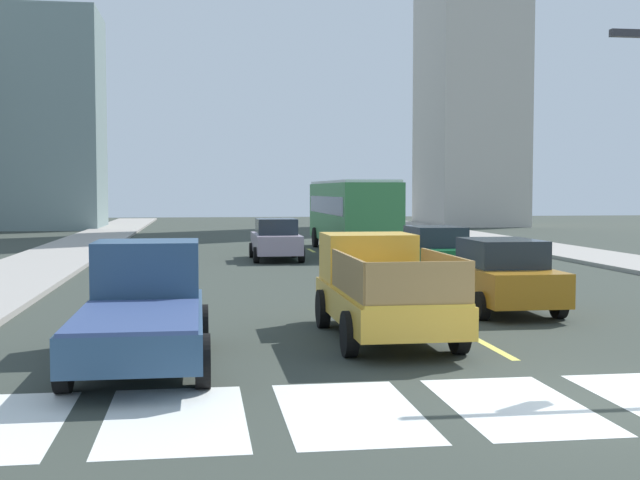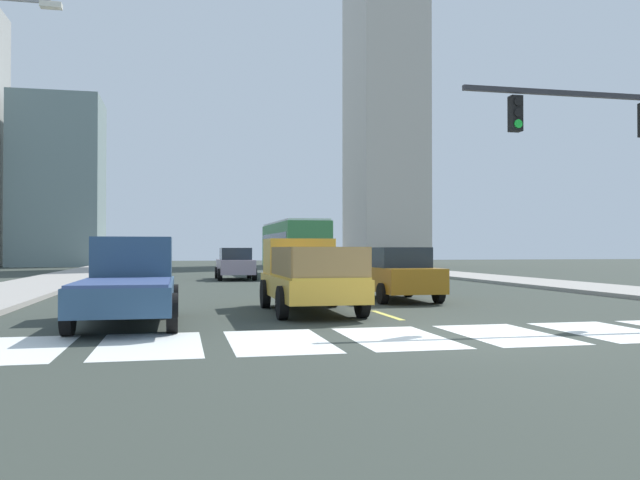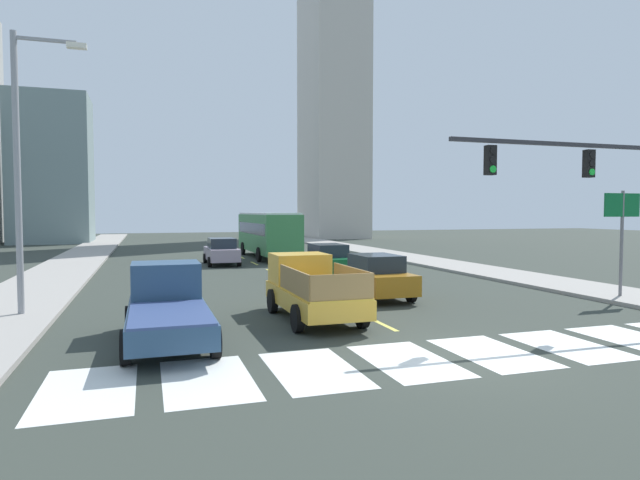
{
  "view_description": "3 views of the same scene",
  "coord_description": "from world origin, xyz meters",
  "px_view_note": "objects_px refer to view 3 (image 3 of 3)",
  "views": [
    {
      "loc": [
        -5.27,
        -10.52,
        2.87
      ],
      "look_at": [
        -1.27,
        17.25,
        1.2
      ],
      "focal_mm": 46.9,
      "sensor_mm": 36.0,
      "label": 1
    },
    {
      "loc": [
        -5.1,
        -11.67,
        1.68
      ],
      "look_at": [
        1.01,
        16.65,
        2.06
      ],
      "focal_mm": 36.51,
      "sensor_mm": 36.0,
      "label": 2
    },
    {
      "loc": [
        -6.72,
        -10.84,
        3.38
      ],
      "look_at": [
        1.47,
        14.47,
        1.99
      ],
      "focal_mm": 30.15,
      "sensor_mm": 36.0,
      "label": 3
    }
  ],
  "objects_px": {
    "sedan_near_left": "(222,251)",
    "direction_sign_green": "(622,221)",
    "streetlight_left": "(23,161)",
    "city_bus": "(268,231)",
    "pickup_stakebed": "(310,288)",
    "traffic_signal_gantry": "(617,186)",
    "sedan_far": "(375,276)",
    "sedan_near_right": "(327,260)",
    "pickup_dark": "(168,306)"
  },
  "relations": [
    {
      "from": "sedan_near_left",
      "to": "direction_sign_green",
      "type": "bearing_deg",
      "value": -56.75
    },
    {
      "from": "streetlight_left",
      "to": "city_bus",
      "type": "bearing_deg",
      "value": 58.39
    },
    {
      "from": "pickup_stakebed",
      "to": "sedan_near_left",
      "type": "xyz_separation_m",
      "value": [
        -0.41,
        18.21,
        -0.08
      ]
    },
    {
      "from": "pickup_stakebed",
      "to": "city_bus",
      "type": "xyz_separation_m",
      "value": [
        3.51,
        22.42,
        1.02
      ]
    },
    {
      "from": "city_bus",
      "to": "traffic_signal_gantry",
      "type": "relative_size",
      "value": 1.22
    },
    {
      "from": "sedan_far",
      "to": "sedan_near_right",
      "type": "xyz_separation_m",
      "value": [
        0.43,
        7.12,
        0.0
      ]
    },
    {
      "from": "pickup_stakebed",
      "to": "direction_sign_green",
      "type": "height_order",
      "value": "direction_sign_green"
    },
    {
      "from": "pickup_dark",
      "to": "sedan_near_right",
      "type": "height_order",
      "value": "pickup_dark"
    },
    {
      "from": "direction_sign_green",
      "to": "streetlight_left",
      "type": "bearing_deg",
      "value": 171.88
    },
    {
      "from": "city_bus",
      "to": "streetlight_left",
      "type": "xyz_separation_m",
      "value": [
        -12.16,
        -19.75,
        3.02
      ]
    },
    {
      "from": "pickup_dark",
      "to": "streetlight_left",
      "type": "distance_m",
      "value": 7.39
    },
    {
      "from": "pickup_dark",
      "to": "direction_sign_green",
      "type": "bearing_deg",
      "value": 4.39
    },
    {
      "from": "city_bus",
      "to": "sedan_far",
      "type": "distance_m",
      "value": 19.52
    },
    {
      "from": "sedan_near_right",
      "to": "traffic_signal_gantry",
      "type": "xyz_separation_m",
      "value": [
        5.02,
        -13.32,
        3.34
      ]
    },
    {
      "from": "sedan_near_left",
      "to": "direction_sign_green",
      "type": "xyz_separation_m",
      "value": [
        12.83,
        -18.54,
        2.17
      ]
    },
    {
      "from": "traffic_signal_gantry",
      "to": "direction_sign_green",
      "type": "relative_size",
      "value": 2.11
    },
    {
      "from": "sedan_far",
      "to": "streetlight_left",
      "type": "bearing_deg",
      "value": 179.82
    },
    {
      "from": "pickup_stakebed",
      "to": "sedan_far",
      "type": "bearing_deg",
      "value": 38.08
    },
    {
      "from": "sedan_near_right",
      "to": "direction_sign_green",
      "type": "height_order",
      "value": "direction_sign_green"
    },
    {
      "from": "traffic_signal_gantry",
      "to": "direction_sign_green",
      "type": "height_order",
      "value": "traffic_signal_gantry"
    },
    {
      "from": "pickup_dark",
      "to": "traffic_signal_gantry",
      "type": "height_order",
      "value": "traffic_signal_gantry"
    },
    {
      "from": "traffic_signal_gantry",
      "to": "direction_sign_green",
      "type": "distance_m",
      "value": 4.66
    },
    {
      "from": "pickup_dark",
      "to": "streetlight_left",
      "type": "relative_size",
      "value": 0.58
    },
    {
      "from": "sedan_far",
      "to": "sedan_near_left",
      "type": "distance_m",
      "value": 15.79
    },
    {
      "from": "traffic_signal_gantry",
      "to": "direction_sign_green",
      "type": "xyz_separation_m",
      "value": [
        3.42,
        2.94,
        -1.16
      ]
    },
    {
      "from": "pickup_dark",
      "to": "city_bus",
      "type": "height_order",
      "value": "city_bus"
    },
    {
      "from": "pickup_dark",
      "to": "city_bus",
      "type": "xyz_separation_m",
      "value": [
        7.98,
        24.31,
        1.03
      ]
    },
    {
      "from": "sedan_far",
      "to": "direction_sign_green",
      "type": "bearing_deg",
      "value": -21.54
    },
    {
      "from": "sedan_near_right",
      "to": "traffic_signal_gantry",
      "type": "distance_m",
      "value": 14.62
    },
    {
      "from": "pickup_stakebed",
      "to": "pickup_dark",
      "type": "distance_m",
      "value": 4.85
    },
    {
      "from": "pickup_stakebed",
      "to": "sedan_near_right",
      "type": "bearing_deg",
      "value": 66.94
    },
    {
      "from": "pickup_dark",
      "to": "sedan_far",
      "type": "distance_m",
      "value": 9.35
    },
    {
      "from": "traffic_signal_gantry",
      "to": "pickup_stakebed",
      "type": "bearing_deg",
      "value": 159.99
    },
    {
      "from": "traffic_signal_gantry",
      "to": "streetlight_left",
      "type": "distance_m",
      "value": 18.63
    },
    {
      "from": "pickup_dark",
      "to": "traffic_signal_gantry",
      "type": "relative_size",
      "value": 0.59
    },
    {
      "from": "city_bus",
      "to": "sedan_far",
      "type": "relative_size",
      "value": 2.45
    },
    {
      "from": "city_bus",
      "to": "traffic_signal_gantry",
      "type": "bearing_deg",
      "value": -75.71
    },
    {
      "from": "pickup_dark",
      "to": "sedan_far",
      "type": "bearing_deg",
      "value": 30.13
    },
    {
      "from": "sedan_near_right",
      "to": "streetlight_left",
      "type": "relative_size",
      "value": 0.49
    },
    {
      "from": "pickup_stakebed",
      "to": "sedan_far",
      "type": "relative_size",
      "value": 1.18
    },
    {
      "from": "city_bus",
      "to": "sedan_near_left",
      "type": "relative_size",
      "value": 2.45
    },
    {
      "from": "direction_sign_green",
      "to": "pickup_dark",
      "type": "bearing_deg",
      "value": -174.74
    },
    {
      "from": "sedan_far",
      "to": "streetlight_left",
      "type": "distance_m",
      "value": 12.86
    },
    {
      "from": "sedan_near_left",
      "to": "traffic_signal_gantry",
      "type": "xyz_separation_m",
      "value": [
        9.41,
        -21.49,
        3.34
      ]
    },
    {
      "from": "pickup_stakebed",
      "to": "direction_sign_green",
      "type": "bearing_deg",
      "value": -2.99
    },
    {
      "from": "pickup_dark",
      "to": "streetlight_left",
      "type": "bearing_deg",
      "value": 131.59
    },
    {
      "from": "sedan_near_right",
      "to": "direction_sign_green",
      "type": "distance_m",
      "value": 13.55
    },
    {
      "from": "pickup_stakebed",
      "to": "direction_sign_green",
      "type": "distance_m",
      "value": 12.6
    },
    {
      "from": "city_bus",
      "to": "traffic_signal_gantry",
      "type": "xyz_separation_m",
      "value": [
        5.48,
        -25.7,
        2.24
      ]
    },
    {
      "from": "sedan_far",
      "to": "sedan_near_left",
      "type": "relative_size",
      "value": 1.0
    }
  ]
}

